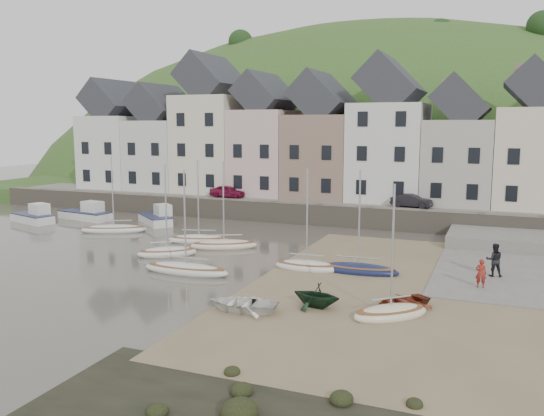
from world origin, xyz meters
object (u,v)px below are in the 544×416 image
at_px(person_dark, 494,260).
at_px(person_red, 481,273).
at_px(sailboat_0, 114,229).
at_px(rowboat_red, 401,302).
at_px(rowboat_green, 316,295).
at_px(car_right, 412,201).
at_px(car_left, 227,191).
at_px(rowboat_white, 242,303).

bearing_deg(person_dark, person_red, 66.74).
bearing_deg(sailboat_0, rowboat_red, -23.38).
bearing_deg(sailboat_0, rowboat_green, -29.98).
relative_size(person_red, person_dark, 0.81).
height_order(sailboat_0, car_right, sailboat_0).
bearing_deg(person_red, person_dark, -105.43).
height_order(rowboat_red, person_red, person_red).
distance_m(rowboat_green, car_left, 29.33).
xyz_separation_m(rowboat_white, rowboat_green, (3.06, 1.76, 0.27)).
xyz_separation_m(car_left, car_right, (17.57, 0.00, -0.02)).
bearing_deg(sailboat_0, rowboat_white, -37.70).
distance_m(sailboat_0, car_right, 24.99).
bearing_deg(rowboat_white, car_right, 165.47).
bearing_deg(car_left, car_right, -90.35).
relative_size(person_dark, car_right, 0.55).
bearing_deg(rowboat_green, person_red, 138.86).
bearing_deg(rowboat_green, rowboat_white, -52.28).
distance_m(person_dark, car_left, 28.79).
bearing_deg(rowboat_red, sailboat_0, -164.41).
xyz_separation_m(person_dark, car_right, (-6.85, 15.21, 1.10)).
bearing_deg(rowboat_red, person_dark, 100.95).
bearing_deg(person_red, sailboat_0, -14.41).
bearing_deg(rowboat_green, car_right, -174.23).
height_order(person_red, car_right, car_right).
xyz_separation_m(rowboat_green, rowboat_red, (3.76, 1.41, -0.31)).
relative_size(rowboat_white, car_right, 0.96).
height_order(rowboat_green, person_red, person_red).
bearing_deg(rowboat_white, sailboat_0, -133.59).
xyz_separation_m(rowboat_red, person_dark, (3.96, 7.45, 0.71)).
bearing_deg(rowboat_green, car_left, -137.40).
xyz_separation_m(sailboat_0, car_left, (4.29, 11.96, 1.93)).
relative_size(person_red, car_right, 0.44).
bearing_deg(car_right, rowboat_red, -166.69).
relative_size(person_dark, car_left, 0.54).
relative_size(car_left, car_right, 1.00).
xyz_separation_m(rowboat_green, car_right, (0.87, 24.06, 1.50)).
bearing_deg(sailboat_0, person_red, -11.90).
relative_size(sailboat_0, rowboat_red, 2.15).
xyz_separation_m(person_red, person_dark, (0.61, 2.67, 0.18)).
relative_size(rowboat_red, car_left, 0.84).
distance_m(rowboat_white, person_dark, 15.14).
relative_size(rowboat_white, person_dark, 1.75).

